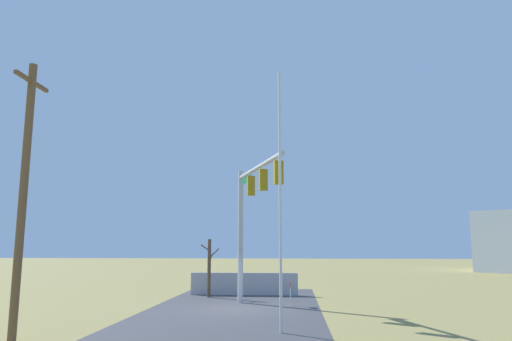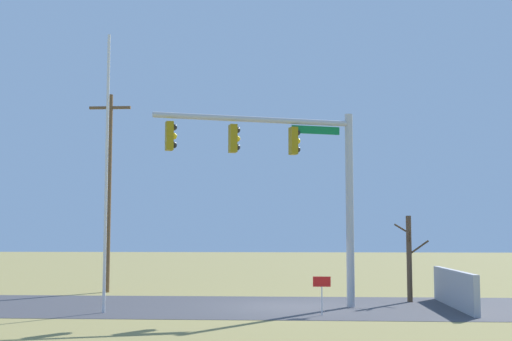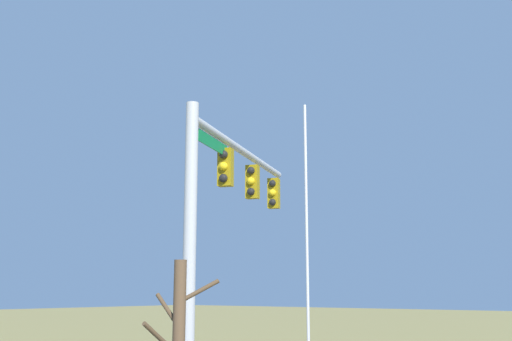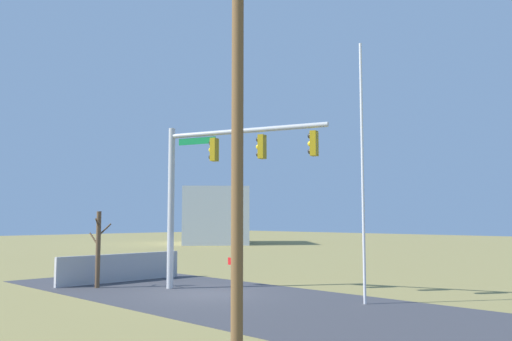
{
  "view_description": "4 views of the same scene",
  "coord_description": "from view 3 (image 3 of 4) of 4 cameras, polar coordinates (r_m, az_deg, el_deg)",
  "views": [
    {
      "loc": [
        -22.23,
        -2.76,
        2.96
      ],
      "look_at": [
        -1.89,
        -1.17,
        6.22
      ],
      "focal_mm": 32.64,
      "sensor_mm": 36.0,
      "label": 1
    },
    {
      "loc": [
        0.58,
        -24.93,
        2.52
      ],
      "look_at": [
        -0.92,
        -1.61,
        4.7
      ],
      "focal_mm": 48.8,
      "sensor_mm": 36.0,
      "label": 2
    },
    {
      "loc": [
        11.79,
        8.99,
        2.78
      ],
      "look_at": [
        -0.87,
        -0.71,
        5.93
      ],
      "focal_mm": 42.95,
      "sensor_mm": 36.0,
      "label": 3
    },
    {
      "loc": [
        -16.33,
        13.57,
        2.95
      ],
      "look_at": [
        -1.89,
        -0.97,
        4.82
      ],
      "focal_mm": 37.19,
      "sensor_mm": 36.0,
      "label": 4
    }
  ],
  "objects": [
    {
      "name": "signal_mast",
      "position": [
        15.17,
        -2.9,
        -3.1
      ],
      "size": [
        6.81,
        2.62,
        6.87
      ],
      "color": "#B2B5BA",
      "rests_on": "ground_plane"
    },
    {
      "name": "flagpole",
      "position": [
        21.05,
        4.75,
        -6.05
      ],
      "size": [
        0.1,
        0.1,
        9.28
      ],
      "primitive_type": "cylinder",
      "color": "silver",
      "rests_on": "ground_plane"
    }
  ]
}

